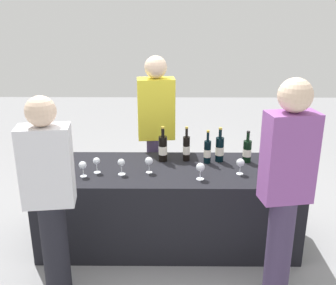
# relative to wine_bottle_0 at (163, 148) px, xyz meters

# --- Properties ---
(ground_plane) EXTENTS (12.00, 12.00, 0.00)m
(ground_plane) POSITION_rel_wine_bottle_0_xyz_m (0.05, -0.19, -0.87)
(ground_plane) COLOR gray
(tasting_table) EXTENTS (2.31, 0.82, 0.74)m
(tasting_table) POSITION_rel_wine_bottle_0_xyz_m (0.05, -0.19, -0.50)
(tasting_table) COLOR black
(tasting_table) RESTS_ON ground_plane
(wine_bottle_0) EXTENTS (0.08, 0.08, 0.34)m
(wine_bottle_0) POSITION_rel_wine_bottle_0_xyz_m (0.00, 0.00, 0.00)
(wine_bottle_0) COLOR black
(wine_bottle_0) RESTS_ON tasting_table
(wine_bottle_1) EXTENTS (0.07, 0.07, 0.33)m
(wine_bottle_1) POSITION_rel_wine_bottle_0_xyz_m (0.22, 0.01, -0.00)
(wine_bottle_1) COLOR black
(wine_bottle_1) RESTS_ON tasting_table
(wine_bottle_2) EXTENTS (0.07, 0.07, 0.32)m
(wine_bottle_2) POSITION_rel_wine_bottle_0_xyz_m (0.41, -0.05, -0.01)
(wine_bottle_2) COLOR black
(wine_bottle_2) RESTS_ON tasting_table
(wine_bottle_3) EXTENTS (0.08, 0.08, 0.33)m
(wine_bottle_3) POSITION_rel_wine_bottle_0_xyz_m (0.53, -0.00, -0.00)
(wine_bottle_3) COLOR black
(wine_bottle_3) RESTS_ON tasting_table
(wine_bottle_4) EXTENTS (0.08, 0.08, 0.30)m
(wine_bottle_4) POSITION_rel_wine_bottle_0_xyz_m (0.79, -0.02, -0.02)
(wine_bottle_4) COLOR black
(wine_bottle_4) RESTS_ON tasting_table
(wine_glass_0) EXTENTS (0.07, 0.07, 0.14)m
(wine_glass_0) POSITION_rel_wine_bottle_0_xyz_m (-0.68, -0.37, -0.02)
(wine_glass_0) COLOR silver
(wine_glass_0) RESTS_ON tasting_table
(wine_glass_1) EXTENTS (0.06, 0.06, 0.14)m
(wine_glass_1) POSITION_rel_wine_bottle_0_xyz_m (-0.57, -0.28, -0.02)
(wine_glass_1) COLOR silver
(wine_glass_1) RESTS_ON tasting_table
(wine_glass_2) EXTENTS (0.06, 0.06, 0.14)m
(wine_glass_2) POSITION_rel_wine_bottle_0_xyz_m (-0.35, -0.32, -0.02)
(wine_glass_2) COLOR silver
(wine_glass_2) RESTS_ON tasting_table
(wine_glass_3) EXTENTS (0.07, 0.07, 0.15)m
(wine_glass_3) POSITION_rel_wine_bottle_0_xyz_m (-0.12, -0.28, -0.02)
(wine_glass_3) COLOR silver
(wine_glass_3) RESTS_ON tasting_table
(wine_glass_4) EXTENTS (0.07, 0.07, 0.15)m
(wine_glass_4) POSITION_rel_wine_bottle_0_xyz_m (0.32, -0.41, -0.02)
(wine_glass_4) COLOR silver
(wine_glass_4) RESTS_ON tasting_table
(wine_glass_5) EXTENTS (0.07, 0.07, 0.14)m
(wine_glass_5) POSITION_rel_wine_bottle_0_xyz_m (0.68, -0.30, -0.02)
(wine_glass_5) COLOR silver
(wine_glass_5) RESTS_ON tasting_table
(server_pouring) EXTENTS (0.39, 0.24, 1.67)m
(server_pouring) POSITION_rel_wine_bottle_0_xyz_m (-0.08, 0.44, 0.05)
(server_pouring) COLOR #3F3351
(server_pouring) RESTS_ON ground_plane
(guest_0) EXTENTS (0.38, 0.24, 1.58)m
(guest_0) POSITION_rel_wine_bottle_0_xyz_m (-0.80, -0.93, -0.00)
(guest_0) COLOR black
(guest_0) RESTS_ON ground_plane
(guest_1) EXTENTS (0.37, 0.25, 1.71)m
(guest_1) POSITION_rel_wine_bottle_0_xyz_m (0.88, -0.98, 0.09)
(guest_1) COLOR #3F3351
(guest_1) RESTS_ON ground_plane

